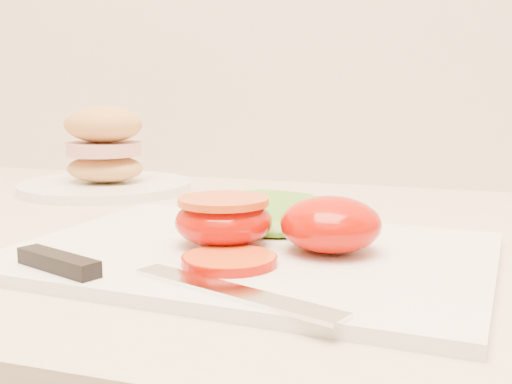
% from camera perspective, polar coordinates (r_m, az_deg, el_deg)
% --- Properties ---
extents(cutting_board, '(0.39, 0.30, 0.01)m').
position_cam_1_polar(cutting_board, '(0.53, -0.35, -5.55)').
color(cutting_board, white).
rests_on(cutting_board, counter).
extents(tomato_half_dome, '(0.08, 0.08, 0.04)m').
position_cam_1_polar(tomato_half_dome, '(0.51, 6.66, -2.87)').
color(tomato_half_dome, '#B20200').
rests_on(tomato_half_dome, cutting_board).
extents(tomato_half_cut, '(0.08, 0.08, 0.04)m').
position_cam_1_polar(tomato_half_cut, '(0.53, -2.90, -2.43)').
color(tomato_half_cut, '#B20200').
rests_on(tomato_half_cut, cutting_board).
extents(tomato_slice_0, '(0.07, 0.07, 0.01)m').
position_cam_1_polar(tomato_slice_0, '(0.48, -2.38, -6.06)').
color(tomato_slice_0, '#D45F20').
rests_on(tomato_slice_0, cutting_board).
extents(lettuce_leaf_0, '(0.15, 0.11, 0.03)m').
position_cam_1_polar(lettuce_leaf_0, '(0.60, 1.16, -1.89)').
color(lettuce_leaf_0, '#5CA92C').
rests_on(lettuce_leaf_0, cutting_board).
extents(knife, '(0.26, 0.08, 0.01)m').
position_cam_1_polar(knife, '(0.45, -11.83, -7.05)').
color(knife, silver).
rests_on(knife, cutting_board).
extents(sandwich_plate, '(0.23, 0.23, 0.11)m').
position_cam_1_polar(sandwich_plate, '(0.89, -13.30, 2.71)').
color(sandwich_plate, white).
rests_on(sandwich_plate, counter).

